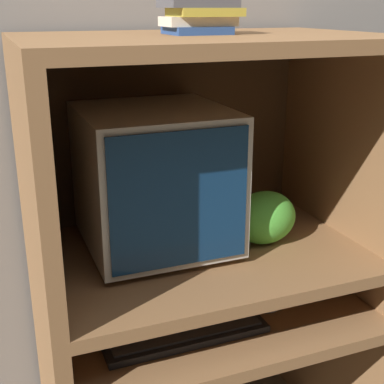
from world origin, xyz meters
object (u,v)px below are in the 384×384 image
object	(u,v)px
book_stack	(199,12)
snack_bag	(264,218)
crt_monitor	(155,178)
keyboard	(184,331)
mouse	(270,308)

from	to	relation	value
book_stack	snack_bag	bearing A→B (deg)	-10.31
crt_monitor	snack_bag	size ratio (longest dim) A/B	2.18
keyboard	mouse	size ratio (longest dim) A/B	7.66
crt_monitor	snack_bag	xyz separation A→B (m)	(0.32, -0.09, -0.14)
mouse	keyboard	bearing A→B (deg)	-176.49
crt_monitor	book_stack	distance (m)	0.48
crt_monitor	keyboard	xyz separation A→B (m)	(0.00, -0.23, -0.37)
crt_monitor	book_stack	bearing A→B (deg)	-26.66
snack_bag	mouse	bearing A→B (deg)	-105.91
book_stack	crt_monitor	bearing A→B (deg)	153.34
mouse	book_stack	bearing A→B (deg)	137.15
mouse	book_stack	xyz separation A→B (m)	(-0.17, 0.16, 0.83)
snack_bag	book_stack	distance (m)	0.63
crt_monitor	mouse	world-z (taller)	crt_monitor
mouse	snack_bag	world-z (taller)	snack_bag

